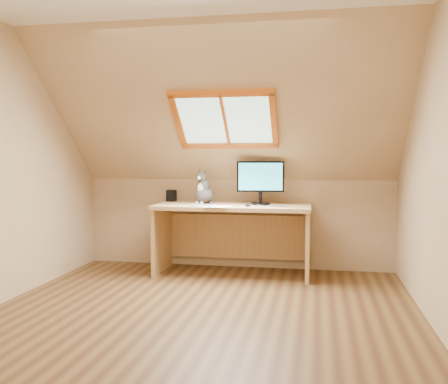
# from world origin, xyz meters

# --- Properties ---
(ground) EXTENTS (3.50, 3.50, 0.00)m
(ground) POSITION_xyz_m (0.00, 0.00, 0.00)
(ground) COLOR brown
(ground) RESTS_ON ground
(room_shell) EXTENTS (3.52, 3.52, 2.41)m
(room_shell) POSITION_xyz_m (0.00, -0.09, 1.43)
(room_shell) COLOR tan
(room_shell) RESTS_ON ground
(desk) EXTENTS (1.64, 0.72, 0.75)m
(desk) POSITION_xyz_m (0.02, 1.45, 0.52)
(desk) COLOR #E0AC6A
(desk) RESTS_ON ground
(monitor) EXTENTS (0.50, 0.21, 0.46)m
(monitor) POSITION_xyz_m (0.31, 1.44, 1.02)
(monitor) COLOR black
(monitor) RESTS_ON desk
(cat) EXTENTS (0.28, 0.30, 0.38)m
(cat) POSITION_xyz_m (-0.31, 1.44, 0.88)
(cat) COLOR #4A4442
(cat) RESTS_ON desk
(desk_speaker) EXTENTS (0.11, 0.11, 0.13)m
(desk_speaker) POSITION_xyz_m (-0.73, 1.63, 0.82)
(desk_speaker) COLOR black
(desk_speaker) RESTS_ON desk
(graphics_tablet) EXTENTS (0.27, 0.21, 0.01)m
(graphics_tablet) POSITION_xyz_m (-0.27, 1.17, 0.76)
(graphics_tablet) COLOR #B2B2B7
(graphics_tablet) RESTS_ON desk
(mouse) EXTENTS (0.07, 0.10, 0.03)m
(mouse) POSITION_xyz_m (0.21, 1.17, 0.76)
(mouse) COLOR black
(mouse) RESTS_ON desk
(papers) EXTENTS (0.35, 0.30, 0.01)m
(papers) POSITION_xyz_m (-0.07, 1.12, 0.75)
(papers) COLOR white
(papers) RESTS_ON desk
(cables) EXTENTS (0.51, 0.26, 0.01)m
(cables) POSITION_xyz_m (0.39, 1.26, 0.75)
(cables) COLOR silver
(cables) RESTS_ON desk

